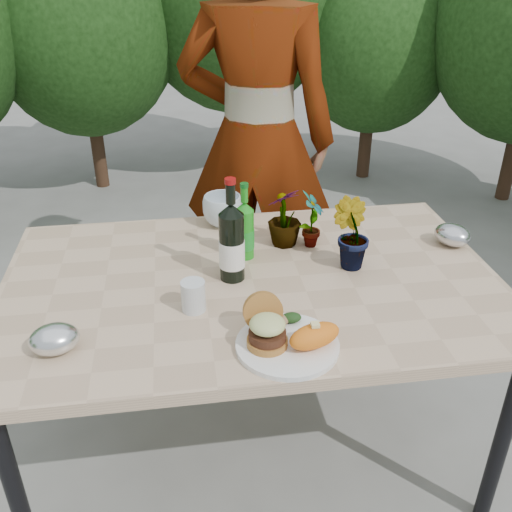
{
  "coord_description": "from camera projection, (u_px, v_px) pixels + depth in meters",
  "views": [
    {
      "loc": [
        -0.22,
        -1.56,
        1.71
      ],
      "look_at": [
        0.0,
        -0.08,
        0.88
      ],
      "focal_mm": 40.0,
      "sensor_mm": 36.0,
      "label": 1
    }
  ],
  "objects": [
    {
      "name": "dinner_plate",
      "position": [
        287.0,
        345.0,
        1.53
      ],
      "size": [
        0.28,
        0.28,
        0.01
      ],
      "primitive_type": "cylinder",
      "color": "white",
      "rests_on": "patio_table"
    },
    {
      "name": "seedling_right",
      "position": [
        285.0,
        217.0,
        2.0
      ],
      "size": [
        0.16,
        0.16,
        0.21
      ],
      "primitive_type": "imported",
      "rotation": [
        0.0,
        0.0,
        3.75
      ],
      "color": "#1F531C",
      "rests_on": "patio_table"
    },
    {
      "name": "plastic_cup",
      "position": [
        193.0,
        296.0,
        1.67
      ],
      "size": [
        0.07,
        0.07,
        0.09
      ],
      "primitive_type": "cylinder",
      "color": "silver",
      "rests_on": "patio_table"
    },
    {
      "name": "sparkling_water",
      "position": [
        245.0,
        231.0,
        1.92
      ],
      "size": [
        0.07,
        0.07,
        0.27
      ],
      "rotation": [
        0.0,
        0.0,
        0.08
      ],
      "color": "#1A8D19",
      "rests_on": "patio_table"
    },
    {
      "name": "burger_stack",
      "position": [
        266.0,
        327.0,
        1.51
      ],
      "size": [
        0.11,
        0.16,
        0.11
      ],
      "color": "#B7722D",
      "rests_on": "dinner_plate"
    },
    {
      "name": "seedling_mid",
      "position": [
        350.0,
        234.0,
        1.86
      ],
      "size": [
        0.16,
        0.17,
        0.24
      ],
      "primitive_type": "imported",
      "rotation": [
        0.0,
        0.0,
        2.27
      ],
      "color": "#25571D",
      "rests_on": "patio_table"
    },
    {
      "name": "sweet_potato",
      "position": [
        314.0,
        336.0,
        1.5
      ],
      "size": [
        0.17,
        0.12,
        0.06
      ],
      "primitive_type": "ellipsoid",
      "rotation": [
        0.0,
        0.0,
        0.35
      ],
      "color": "orange",
      "rests_on": "dinner_plate"
    },
    {
      "name": "patio_table",
      "position": [
        252.0,
        294.0,
        1.87
      ],
      "size": [
        1.6,
        1.0,
        0.75
      ],
      "color": "tan",
      "rests_on": "ground"
    },
    {
      "name": "foil_packet_right",
      "position": [
        452.0,
        235.0,
        2.03
      ],
      "size": [
        0.16,
        0.17,
        0.08
      ],
      "primitive_type": "ellipsoid",
      "rotation": [
        0.0,
        0.0,
        2.19
      ],
      "color": "silver",
      "rests_on": "patio_table"
    },
    {
      "name": "wine_bottle",
      "position": [
        232.0,
        243.0,
        1.79
      ],
      "size": [
        0.08,
        0.08,
        0.34
      ],
      "rotation": [
        0.0,
        0.0,
        -0.0
      ],
      "color": "black",
      "rests_on": "patio_table"
    },
    {
      "name": "shrub_hedge",
      "position": [
        229.0,
        44.0,
        3.2
      ],
      "size": [
        6.73,
        5.28,
        2.33
      ],
      "color": "#382316",
      "rests_on": "ground"
    },
    {
      "name": "foil_packet_left",
      "position": [
        54.0,
        339.0,
        1.5
      ],
      "size": [
        0.15,
        0.13,
        0.08
      ],
      "primitive_type": "ellipsoid",
      "rotation": [
        0.0,
        0.0,
        0.16
      ],
      "color": "silver",
      "rests_on": "patio_table"
    },
    {
      "name": "blue_bowl",
      "position": [
        223.0,
        210.0,
        2.16
      ],
      "size": [
        0.17,
        0.17,
        0.12
      ],
      "primitive_type": "imported",
      "rotation": [
        0.0,
        0.0,
        0.17
      ],
      "color": "silver",
      "rests_on": "patio_table"
    },
    {
      "name": "seedling_left",
      "position": [
        312.0,
        219.0,
        1.99
      ],
      "size": [
        0.11,
        0.13,
        0.21
      ],
      "primitive_type": "imported",
      "rotation": [
        0.0,
        0.0,
        1.19
      ],
      "color": "#23501B",
      "rests_on": "patio_table"
    },
    {
      "name": "grilled_veg",
      "position": [
        287.0,
        319.0,
        1.6
      ],
      "size": [
        0.08,
        0.05,
        0.03
      ],
      "color": "olive",
      "rests_on": "dinner_plate"
    },
    {
      "name": "person",
      "position": [
        257.0,
        140.0,
        2.48
      ],
      "size": [
        0.79,
        0.63,
        1.89
      ],
      "primitive_type": "imported",
      "rotation": [
        0.0,
        0.0,
        2.85
      ],
      "color": "#9C6C4E",
      "rests_on": "ground"
    },
    {
      "name": "ground",
      "position": [
        253.0,
        444.0,
        2.21
      ],
      "size": [
        80.0,
        80.0,
        0.0
      ],
      "primitive_type": "plane",
      "color": "slate",
      "rests_on": "ground"
    }
  ]
}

